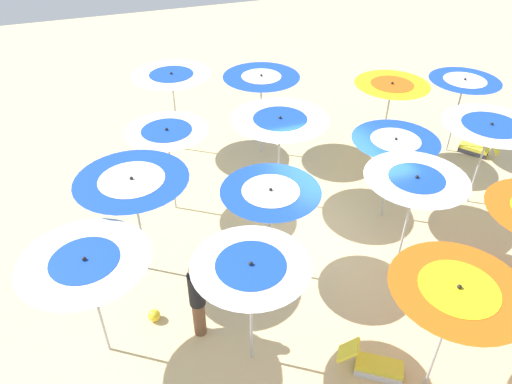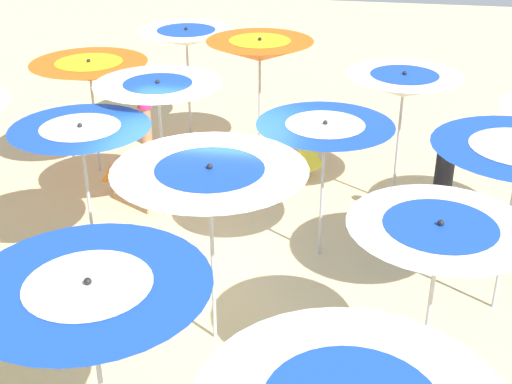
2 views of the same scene
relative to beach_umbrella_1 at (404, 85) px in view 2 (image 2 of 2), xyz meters
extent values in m
cube|color=beige|center=(-2.57, 2.79, -2.19)|extent=(40.24, 40.24, 0.04)
cylinder|color=#B2B2B7|center=(0.00, 0.00, -1.09)|extent=(0.05, 0.05, 2.16)
cone|color=white|center=(0.00, 0.00, -0.01)|extent=(1.91, 1.91, 0.38)
cone|color=#1947B2|center=(0.00, 0.00, 0.07)|extent=(1.12, 1.12, 0.22)
sphere|color=black|center=(0.00, 0.00, 0.21)|extent=(0.07, 0.07, 0.07)
cylinder|color=#B2B2B7|center=(1.54, 2.68, -1.07)|extent=(0.05, 0.05, 2.20)
cone|color=orange|center=(1.54, 2.68, 0.03)|extent=(2.05, 2.05, 0.40)
cone|color=yellow|center=(1.54, 2.68, 0.12)|extent=(1.18, 1.18, 0.23)
sphere|color=black|center=(1.54, 2.68, 0.26)|extent=(0.07, 0.07, 0.07)
cylinder|color=#B2B2B7|center=(2.56, 4.40, -1.11)|extent=(0.05, 0.05, 2.12)
cone|color=white|center=(2.56, 4.40, -0.05)|extent=(2.01, 2.01, 0.33)
cone|color=#1947B2|center=(2.56, 4.40, 0.02)|extent=(1.21, 1.21, 0.20)
sphere|color=black|center=(2.56, 4.40, 0.14)|extent=(0.07, 0.07, 0.07)
cylinder|color=#B2B2B7|center=(-2.93, -1.40, -1.05)|extent=(0.05, 0.05, 2.25)
cylinder|color=#B2B2B7|center=(-1.97, 1.11, -1.20)|extent=(0.05, 0.05, 1.94)
cone|color=#1947B2|center=(-1.97, 1.11, -0.23)|extent=(1.99, 1.99, 0.43)
cone|color=white|center=(-1.97, 1.11, -0.13)|extent=(1.14, 1.14, 0.25)
sphere|color=black|center=(-1.97, 1.11, 0.01)|extent=(0.07, 0.07, 0.07)
cylinder|color=#B2B2B7|center=(-1.15, 3.84, -1.08)|extent=(0.05, 0.05, 2.18)
cone|color=white|center=(-1.15, 3.84, 0.01)|extent=(2.05, 2.05, 0.34)
cone|color=#1947B2|center=(-1.15, 3.84, 0.09)|extent=(1.10, 1.10, 0.18)
sphere|color=black|center=(-1.15, 3.84, 0.21)|extent=(0.07, 0.07, 0.07)
cylinder|color=#B2B2B7|center=(0.36, 5.64, -1.18)|extent=(0.05, 0.05, 1.99)
cone|color=orange|center=(0.36, 5.64, -0.18)|extent=(2.14, 2.14, 0.35)
cone|color=yellow|center=(0.36, 5.64, -0.10)|extent=(1.23, 1.23, 0.20)
sphere|color=black|center=(0.36, 5.64, 0.03)|extent=(0.07, 0.07, 0.07)
cylinder|color=#B2B2B7|center=(-4.88, -0.33, -1.13)|extent=(0.05, 0.05, 2.09)
cone|color=white|center=(-4.88, -0.33, -0.08)|extent=(1.94, 1.94, 0.33)
cone|color=#1947B2|center=(-4.88, -0.33, -0.01)|extent=(1.18, 1.18, 0.20)
sphere|color=black|center=(-4.88, -0.33, 0.12)|extent=(0.07, 0.07, 0.07)
cylinder|color=#B2B2B7|center=(-4.26, 2.24, -1.05)|extent=(0.05, 0.05, 2.24)
cone|color=white|center=(-4.26, 2.24, 0.06)|extent=(2.30, 2.30, 0.34)
cone|color=#1947B2|center=(-4.26, 2.24, 0.14)|extent=(1.28, 1.28, 0.19)
sphere|color=black|center=(-4.26, 2.24, 0.26)|extent=(0.07, 0.07, 0.07)
cylinder|color=#B2B2B7|center=(-2.79, 4.47, -1.18)|extent=(0.05, 0.05, 1.99)
cone|color=#1947B2|center=(-2.79, 4.47, -0.18)|extent=(1.99, 1.99, 0.40)
cone|color=white|center=(-2.79, 4.47, -0.09)|extent=(1.13, 1.13, 0.22)
sphere|color=black|center=(-2.79, 4.47, 0.05)|extent=(0.07, 0.07, 0.07)
cone|color=#1947B2|center=(-6.74, 2.70, 0.08)|extent=(2.14, 2.14, 0.31)
cone|color=white|center=(-6.74, 2.70, 0.16)|extent=(1.11, 1.11, 0.16)
sphere|color=black|center=(-6.74, 2.70, 0.26)|extent=(0.07, 0.07, 0.07)
cube|color=silver|center=(0.92, 2.12, -2.10)|extent=(0.50, 0.70, 0.14)
cube|color=silver|center=(1.20, 1.92, -2.10)|extent=(0.50, 0.70, 0.14)
cube|color=yellow|center=(1.06, 2.02, -1.98)|extent=(0.76, 0.88, 0.10)
cube|color=yellow|center=(0.73, 1.55, -1.75)|extent=(0.49, 0.49, 0.40)
cube|color=olive|center=(-0.71, 4.38, -2.10)|extent=(0.48, 0.80, 0.14)
cube|color=olive|center=(-0.98, 4.54, -2.10)|extent=(0.48, 0.80, 0.14)
cube|color=orange|center=(-0.85, 4.46, -1.98)|extent=(0.73, 0.94, 0.10)
cube|color=orange|center=(-0.54, 4.98, -1.73)|extent=(0.45, 0.46, 0.44)
cylinder|color=brown|center=(-0.87, -0.73, -1.76)|extent=(0.24, 0.24, 0.82)
cylinder|color=black|center=(-0.87, -0.73, -0.99)|extent=(0.30, 0.30, 0.72)
sphere|color=brown|center=(-0.87, -0.73, -0.52)|extent=(0.22, 0.22, 0.22)
cylinder|color=#A3704C|center=(1.88, 5.19, -1.78)|extent=(0.24, 0.24, 0.79)
cylinder|color=#D82672|center=(1.88, 5.19, -1.04)|extent=(0.30, 0.30, 0.69)
sphere|color=#A3704C|center=(1.88, 5.19, -0.59)|extent=(0.21, 0.21, 0.21)
sphere|color=yellow|center=(-1.47, -1.51, -2.05)|extent=(0.25, 0.25, 0.25)
camera|label=1|loc=(5.13, -1.79, 5.55)|focal=34.17mm
camera|label=2|loc=(-11.39, 0.40, 3.61)|focal=49.35mm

